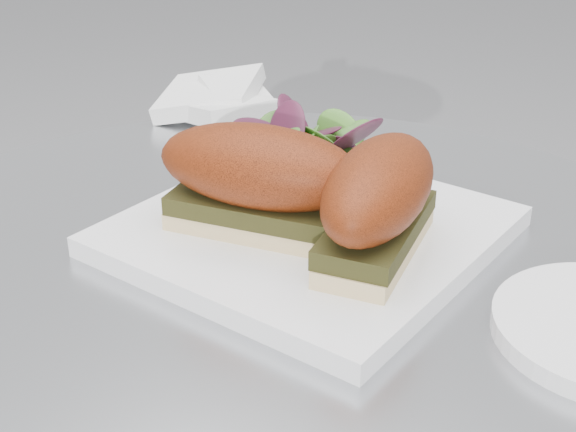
# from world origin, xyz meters

# --- Properties ---
(plate) EXTENTS (0.27, 0.27, 0.02)m
(plate) POSITION_xyz_m (-0.01, 0.06, 0.74)
(plate) COLOR white
(plate) RESTS_ON table
(sandwich_left) EXTENTS (0.17, 0.10, 0.08)m
(sandwich_left) POSITION_xyz_m (-0.03, 0.03, 0.79)
(sandwich_left) COLOR #DAB988
(sandwich_left) RESTS_ON plate
(sandwich_right) EXTENTS (0.09, 0.15, 0.08)m
(sandwich_right) POSITION_xyz_m (0.06, 0.04, 0.79)
(sandwich_right) COLOR #DAB988
(sandwich_right) RESTS_ON plate
(salad) EXTENTS (0.11, 0.11, 0.05)m
(salad) POSITION_xyz_m (-0.06, 0.14, 0.77)
(salad) COLOR #4D912F
(salad) RESTS_ON plate
(napkin) EXTENTS (0.15, 0.15, 0.02)m
(napkin) POSITION_xyz_m (-0.23, 0.24, 0.74)
(napkin) COLOR white
(napkin) RESTS_ON table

